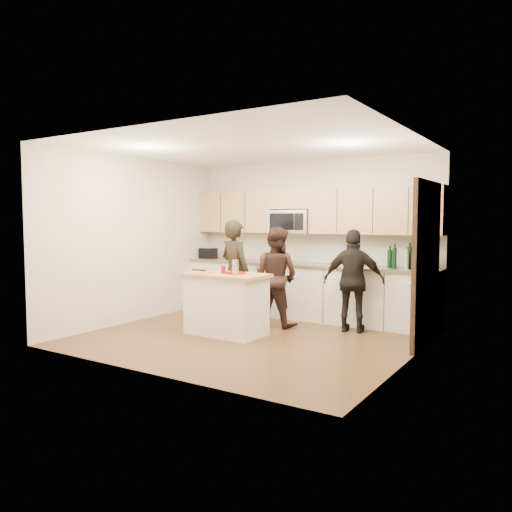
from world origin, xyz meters
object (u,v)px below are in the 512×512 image
Objects in this scene: woman_left at (235,272)px; toaster at (208,253)px; woman_right at (354,281)px; island at (226,304)px; woman_center at (276,277)px.

toaster is at bearing -20.82° from woman_left.
woman_right is at bearing -9.68° from toaster.
woman_left is (-0.35, 0.73, 0.38)m from island.
toaster is at bearing -19.48° from woman_center.
toaster is (-1.65, 1.69, 0.58)m from island.
woman_left is at bearing -36.57° from toaster.
woman_center is at bearing 71.94° from island.
woman_right is at bearing -165.94° from woman_center.
woman_left is at bearing 116.68° from island.
island is at bearing -45.75° from toaster.
woman_right reaches higher than island.
island is 0.79× the size of woman_right.
toaster is 1.63m from woman_left.
woman_center reaches higher than island.
woman_center is (1.96, -0.79, -0.25)m from toaster.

